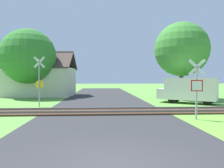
% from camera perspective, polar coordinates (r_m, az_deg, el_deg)
% --- Properties ---
extents(ground_plane, '(160.00, 160.00, 0.00)m').
position_cam_1_polar(ground_plane, '(5.77, 0.64, -20.97)').
color(ground_plane, '#5B933D').
extents(road_asphalt, '(7.97, 80.00, 0.01)m').
position_cam_1_polar(road_asphalt, '(7.65, -0.42, -15.21)').
color(road_asphalt, '#2D2D30').
rests_on(road_asphalt, ground).
extents(rail_track, '(60.00, 2.60, 0.22)m').
position_cam_1_polar(rail_track, '(14.23, -1.79, -7.14)').
color(rail_track, '#422D1E').
rests_on(rail_track, ground).
extents(stop_sign_near, '(0.86, 0.22, 3.21)m').
position_cam_1_polar(stop_sign_near, '(12.35, 21.24, -0.52)').
color(stop_sign_near, '#9E9EA5').
rests_on(stop_sign_near, ground).
extents(crossing_sign_far, '(0.87, 0.17, 3.86)m').
position_cam_1_polar(crossing_sign_far, '(17.52, -18.47, 1.10)').
color(crossing_sign_far, '#9E9EA5').
rests_on(crossing_sign_far, ground).
extents(house, '(8.43, 6.58, 5.56)m').
position_cam_1_polar(house, '(28.66, -18.02, 0.87)').
color(house, beige).
rests_on(house, ground).
extents(tree_left, '(6.19, 6.19, 7.74)m').
position_cam_1_polar(tree_left, '(26.50, -21.01, 6.71)').
color(tree_left, '#513823').
rests_on(tree_left, ground).
extents(tree_right, '(5.68, 5.68, 8.07)m').
position_cam_1_polar(tree_right, '(24.36, 17.71, 8.59)').
color(tree_right, '#513823').
rests_on(tree_right, ground).
extents(mail_truck, '(5.09, 4.29, 2.24)m').
position_cam_1_polar(mail_truck, '(20.18, 19.43, -1.29)').
color(mail_truck, silver).
rests_on(mail_truck, ground).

